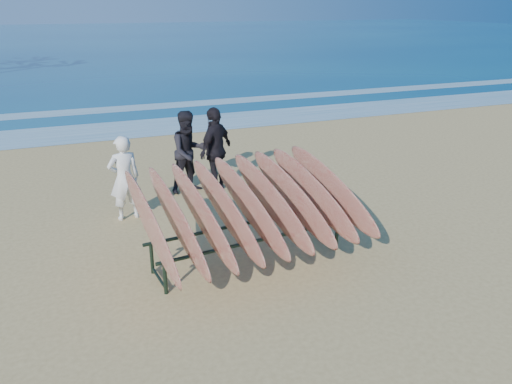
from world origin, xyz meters
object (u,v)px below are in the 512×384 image
(surfboard_rack, at_px, (248,205))
(person_dark_b, at_px, (216,150))
(person_dark_a, at_px, (189,152))
(person_white, at_px, (124,178))

(surfboard_rack, distance_m, person_dark_b, 3.31)
(surfboard_rack, bearing_deg, person_dark_b, 75.55)
(person_dark_a, bearing_deg, person_dark_b, -28.90)
(person_white, relative_size, person_dark_b, 0.88)
(surfboard_rack, height_order, person_white, person_white)
(person_dark_a, relative_size, person_dark_b, 0.96)
(person_white, xyz_separation_m, person_dark_a, (1.50, 1.00, 0.07))
(person_dark_b, bearing_deg, person_dark_a, -55.37)
(surfboard_rack, bearing_deg, person_white, 116.76)
(person_white, distance_m, person_dark_a, 1.80)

